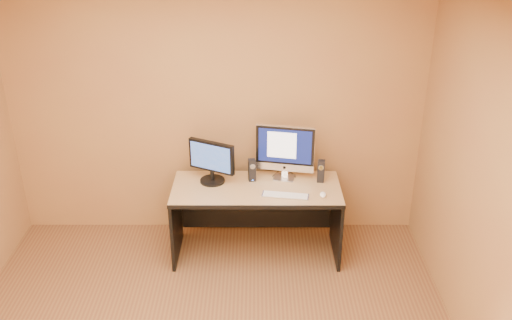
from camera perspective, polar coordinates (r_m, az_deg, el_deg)
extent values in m
plane|color=white|center=(3.22, -7.05, 14.19)|extent=(4.00, 4.00, 0.00)
cube|color=#BBBCC0|center=(5.13, 2.96, -3.55)|extent=(0.43, 0.18, 0.02)
ellipsoid|color=white|center=(5.15, 6.71, -3.45)|extent=(0.07, 0.11, 0.04)
cylinder|color=black|center=(5.54, 3.53, -1.25)|extent=(0.08, 0.20, 0.01)
cylinder|color=black|center=(5.53, 2.07, -1.29)|extent=(0.09, 0.16, 0.01)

